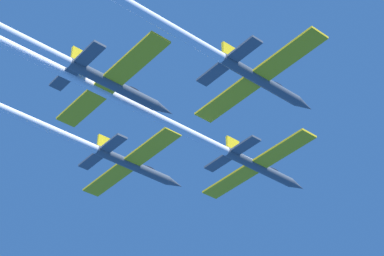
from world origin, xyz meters
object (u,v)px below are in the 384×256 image
at_px(jet_left_wing, 24,118).
at_px(jet_slot, 16,36).
at_px(jet_right_wing, 143,12).
at_px(jet_lead, 178,128).

xyz_separation_m(jet_left_wing, jet_slot, (12.90, -7.82, -0.88)).
distance_m(jet_left_wing, jet_right_wing, 23.32).
relative_size(jet_right_wing, jet_slot, 1.20).
relative_size(jet_left_wing, jet_slot, 1.19).
xyz_separation_m(jet_left_wing, jet_right_wing, (23.31, 0.55, -0.20)).
relative_size(jet_left_wing, jet_right_wing, 0.99).
bearing_deg(jet_left_wing, jet_lead, 53.08).
xyz_separation_m(jet_lead, jet_left_wing, (-11.12, -14.79, 0.81)).
xyz_separation_m(jet_lead, jet_right_wing, (12.20, -14.25, 0.61)).
relative_size(jet_lead, jet_left_wing, 0.90).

